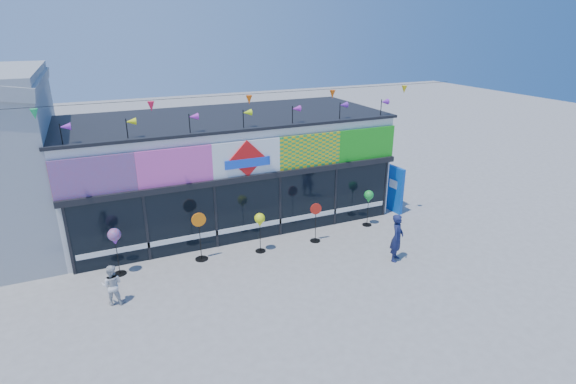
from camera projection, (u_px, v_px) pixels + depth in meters
ground at (287, 287)px, 13.36m from camera, size 80.00×80.00×0.00m
kite_shop at (227, 167)px, 17.74m from camera, size 16.00×5.70×5.31m
blue_sign at (394, 189)px, 18.54m from camera, size 0.23×0.97×1.93m
spinner_0 at (115, 238)px, 13.65m from camera, size 0.40×0.40×1.57m
spinner_1 at (200, 235)px, 14.66m from camera, size 0.47×0.43×1.68m
spinner_2 at (260, 221)px, 15.10m from camera, size 0.36×0.36×1.42m
spinner_3 at (316, 221)px, 15.96m from camera, size 0.41×0.37×1.46m
spinner_4 at (369, 198)px, 17.12m from camera, size 0.36×0.36×1.44m
adult_man at (397, 238)px, 14.66m from camera, size 0.70×0.68×1.62m
child at (112, 285)px, 12.41m from camera, size 0.65×0.49×1.19m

